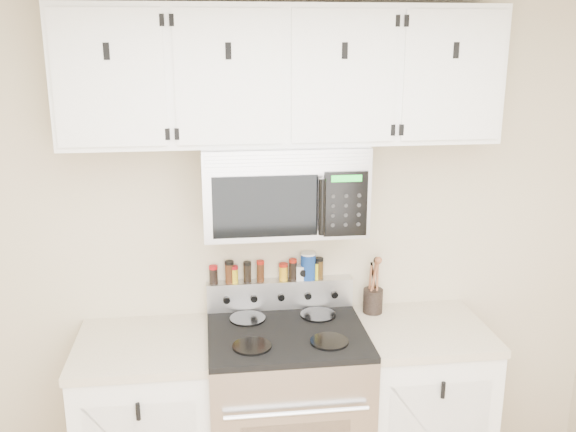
# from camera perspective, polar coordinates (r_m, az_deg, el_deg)

# --- Properties ---
(back_wall) EXTENTS (3.50, 0.01, 2.50)m
(back_wall) POSITION_cam_1_polar(r_m,az_deg,el_deg) (3.33, -0.81, -3.09)
(back_wall) COLOR #BBB18C
(back_wall) RESTS_ON floor
(range) EXTENTS (0.76, 0.65, 1.10)m
(range) POSITION_cam_1_polar(r_m,az_deg,el_deg) (3.38, -0.11, -17.22)
(range) COLOR #B7B7BA
(range) RESTS_ON floor
(base_cabinet_left) EXTENTS (0.64, 0.62, 0.92)m
(base_cabinet_left) POSITION_cam_1_polar(r_m,az_deg,el_deg) (3.41, -12.34, -17.81)
(base_cabinet_left) COLOR white
(base_cabinet_left) RESTS_ON floor
(base_cabinet_right) EXTENTS (0.64, 0.62, 0.92)m
(base_cabinet_right) POSITION_cam_1_polar(r_m,az_deg,el_deg) (3.55, 11.44, -16.27)
(base_cabinet_right) COLOR white
(base_cabinet_right) RESTS_ON floor
(microwave) EXTENTS (0.76, 0.44, 0.42)m
(microwave) POSITION_cam_1_polar(r_m,az_deg,el_deg) (3.04, -0.41, 2.54)
(microwave) COLOR #9E9EA3
(microwave) RESTS_ON back_wall
(upper_cabinets) EXTENTS (2.00, 0.35, 0.62)m
(upper_cabinets) POSITION_cam_1_polar(r_m,az_deg,el_deg) (2.99, -0.50, 12.41)
(upper_cabinets) COLOR white
(upper_cabinets) RESTS_ON back_wall
(utensil_crock) EXTENTS (0.10, 0.10, 0.30)m
(utensil_crock) POSITION_cam_1_polar(r_m,az_deg,el_deg) (3.41, 7.56, -7.31)
(utensil_crock) COLOR black
(utensil_crock) RESTS_ON base_cabinet_right
(kitchen_timer) EXTENTS (0.07, 0.06, 0.07)m
(kitchen_timer) POSITION_cam_1_polar(r_m,az_deg,el_deg) (3.35, 1.32, -5.04)
(kitchen_timer) COLOR silver
(kitchen_timer) RESTS_ON range
(salt_canister) EXTENTS (0.08, 0.08, 0.14)m
(salt_canister) POSITION_cam_1_polar(r_m,az_deg,el_deg) (3.34, 1.80, -4.45)
(salt_canister) COLOR navy
(salt_canister) RESTS_ON range
(spice_jar_0) EXTENTS (0.04, 0.04, 0.09)m
(spice_jar_0) POSITION_cam_1_polar(r_m,az_deg,el_deg) (3.31, -6.64, -5.18)
(spice_jar_0) COLOR black
(spice_jar_0) RESTS_ON range
(spice_jar_1) EXTENTS (0.05, 0.05, 0.12)m
(spice_jar_1) POSITION_cam_1_polar(r_m,az_deg,el_deg) (3.31, -5.23, -4.96)
(spice_jar_1) COLOR #442210
(spice_jar_1) RESTS_ON range
(spice_jar_2) EXTENTS (0.04, 0.04, 0.09)m
(spice_jar_2) POSITION_cam_1_polar(r_m,az_deg,el_deg) (3.31, -4.81, -5.16)
(spice_jar_2) COLOR gold
(spice_jar_2) RESTS_ON range
(spice_jar_3) EXTENTS (0.04, 0.04, 0.11)m
(spice_jar_3) POSITION_cam_1_polar(r_m,az_deg,el_deg) (3.31, -3.64, -4.97)
(spice_jar_3) COLOR black
(spice_jar_3) RESTS_ON range
(spice_jar_4) EXTENTS (0.04, 0.04, 0.11)m
(spice_jar_4) POSITION_cam_1_polar(r_m,az_deg,el_deg) (3.32, -2.46, -4.89)
(spice_jar_4) COLOR #40200F
(spice_jar_4) RESTS_ON range
(spice_jar_5) EXTENTS (0.05, 0.05, 0.09)m
(spice_jar_5) POSITION_cam_1_polar(r_m,az_deg,el_deg) (3.33, -0.42, -4.97)
(spice_jar_5) COLOR gold
(spice_jar_5) RESTS_ON range
(spice_jar_6) EXTENTS (0.04, 0.04, 0.11)m
(spice_jar_6) POSITION_cam_1_polar(r_m,az_deg,el_deg) (3.33, 0.44, -4.76)
(spice_jar_6) COLOR black
(spice_jar_6) RESTS_ON range
(spice_jar_7) EXTENTS (0.04, 0.04, 0.10)m
(spice_jar_7) POSITION_cam_1_polar(r_m,az_deg,el_deg) (3.35, 1.89, -4.75)
(spice_jar_7) COLOR #3B1C0E
(spice_jar_7) RESTS_ON range
(spice_jar_8) EXTENTS (0.04, 0.04, 0.10)m
(spice_jar_8) POSITION_cam_1_polar(r_m,az_deg,el_deg) (3.35, 2.61, -4.73)
(spice_jar_8) COLOR yellow
(spice_jar_8) RESTS_ON range
(spice_jar_9) EXTENTS (0.04, 0.04, 0.11)m
(spice_jar_9) POSITION_cam_1_polar(r_m,az_deg,el_deg) (3.35, 2.79, -4.64)
(spice_jar_9) COLOR #462F10
(spice_jar_9) RESTS_ON range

